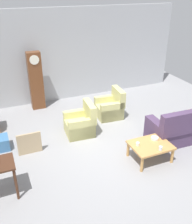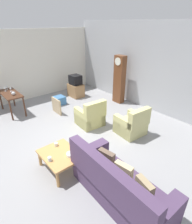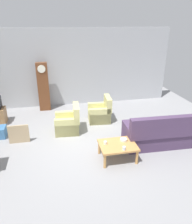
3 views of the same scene
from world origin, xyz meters
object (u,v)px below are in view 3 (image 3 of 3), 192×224
object	(u,v)px
cup_white_porcelain	(105,143)
cup_blue_rimmed	(124,148)
armchair_olive_far	(100,113)
framed_picture_leaning	(19,134)
grandfather_clock	(43,87)
bowl_white_stacked	(124,140)
armchair_olive_near	(68,123)
couch_floral	(161,134)
coffee_table_wood	(118,146)

from	to	relation	value
cup_white_porcelain	cup_blue_rimmed	bearing A→B (deg)	-43.34
armchair_olive_far	framed_picture_leaning	world-z (taller)	armchair_olive_far
grandfather_clock	bowl_white_stacked	world-z (taller)	grandfather_clock
armchair_olive_near	bowl_white_stacked	distance (m)	2.14
framed_picture_leaning	cup_blue_rimmed	world-z (taller)	framed_picture_leaning
armchair_olive_far	bowl_white_stacked	size ratio (longest dim) A/B	4.92
framed_picture_leaning	cup_blue_rimmed	xyz separation A→B (m)	(2.74, -1.68, 0.20)
couch_floral	bowl_white_stacked	bearing A→B (deg)	-168.23
couch_floral	framed_picture_leaning	bearing A→B (deg)	166.54
couch_floral	cup_blue_rimmed	size ratio (longest dim) A/B	21.41
framed_picture_leaning	cup_white_porcelain	world-z (taller)	framed_picture_leaning
coffee_table_wood	bowl_white_stacked	bearing A→B (deg)	35.51
armchair_olive_far	cup_white_porcelain	size ratio (longest dim) A/B	10.92
coffee_table_wood	cup_white_porcelain	xyz separation A→B (m)	(-0.32, 0.08, 0.10)
couch_floral	armchair_olive_near	world-z (taller)	couch_floral
grandfather_clock	bowl_white_stacked	size ratio (longest dim) A/B	10.43
bowl_white_stacked	cup_white_porcelain	bearing A→B (deg)	-172.50
framed_picture_leaning	bowl_white_stacked	size ratio (longest dim) A/B	3.21
armchair_olive_near	coffee_table_wood	distance (m)	2.13
armchair_olive_far	coffee_table_wood	bearing A→B (deg)	-91.93
grandfather_clock	bowl_white_stacked	bearing A→B (deg)	-60.71
framed_picture_leaning	bowl_white_stacked	world-z (taller)	framed_picture_leaning
armchair_olive_near	framed_picture_leaning	xyz separation A→B (m)	(-1.52, -0.41, -0.02)
armchair_olive_near	bowl_white_stacked	size ratio (longest dim) A/B	4.92
grandfather_clock	framed_picture_leaning	distance (m)	2.77
armchair_olive_near	cup_blue_rimmed	xyz separation A→B (m)	(1.21, -2.09, 0.18)
armchair_olive_near	armchair_olive_far	size ratio (longest dim) A/B	1.00
armchair_olive_near	couch_floral	bearing A→B (deg)	-28.42
couch_floral	bowl_white_stacked	distance (m)	1.26
framed_picture_leaning	cup_blue_rimmed	bearing A→B (deg)	-31.47
coffee_table_wood	bowl_white_stacked	xyz separation A→B (m)	(0.21, 0.15, 0.09)
cup_blue_rimmed	bowl_white_stacked	size ratio (longest dim) A/B	0.53
framed_picture_leaning	grandfather_clock	bearing A→B (deg)	74.10
coffee_table_wood	cup_blue_rimmed	world-z (taller)	cup_blue_rimmed
framed_picture_leaning	cup_white_porcelain	bearing A→B (deg)	-29.12
armchair_olive_far	framed_picture_leaning	bearing A→B (deg)	-159.36
cup_white_porcelain	cup_blue_rimmed	size ratio (longest dim) A/B	0.85
armchair_olive_far	armchair_olive_near	bearing A→B (deg)	-153.15
bowl_white_stacked	armchair_olive_near	bearing A→B (deg)	129.29
framed_picture_leaning	bowl_white_stacked	distance (m)	3.13
armchair_olive_far	cup_blue_rimmed	bearing A→B (deg)	-90.22
coffee_table_wood	grandfather_clock	distance (m)	4.45
grandfather_clock	armchair_olive_far	bearing A→B (deg)	-37.45
couch_floral	bowl_white_stacked	xyz separation A→B (m)	(-1.23, -0.26, 0.11)
armchair_olive_far	framed_picture_leaning	xyz separation A→B (m)	(-2.75, -1.03, -0.02)
framed_picture_leaning	bowl_white_stacked	xyz separation A→B (m)	(2.87, -1.24, 0.18)
framed_picture_leaning	armchair_olive_far	bearing A→B (deg)	20.64
cup_blue_rimmed	grandfather_clock	bearing A→B (deg)	115.22
bowl_white_stacked	couch_floral	bearing A→B (deg)	11.77
armchair_olive_near	grandfather_clock	xyz separation A→B (m)	(-0.79, 2.16, 0.68)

